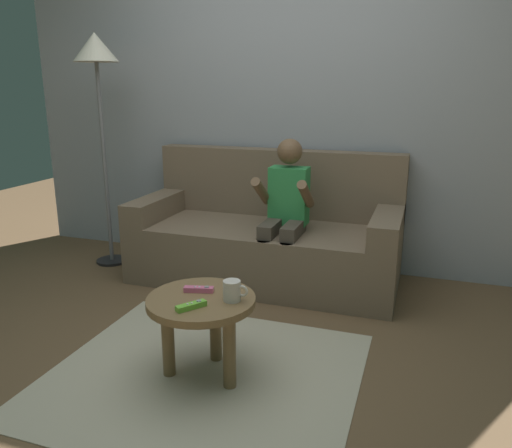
# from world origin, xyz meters

# --- Properties ---
(ground_plane) EXTENTS (8.79, 8.79, 0.00)m
(ground_plane) POSITION_xyz_m (0.00, 0.00, 0.00)
(ground_plane) COLOR brown
(wall_back) EXTENTS (4.40, 0.05, 2.50)m
(wall_back) POSITION_xyz_m (0.00, 1.70, 1.25)
(wall_back) COLOR #999EA8
(wall_back) RESTS_ON ground
(couch) EXTENTS (1.84, 0.80, 0.90)m
(couch) POSITION_xyz_m (-0.05, 1.32, 0.30)
(couch) COLOR #75604C
(couch) RESTS_ON ground
(person_seated_on_couch) EXTENTS (0.36, 0.44, 1.02)m
(person_seated_on_couch) POSITION_xyz_m (0.13, 1.13, 0.57)
(person_seated_on_couch) COLOR #4C4238
(person_seated_on_couch) RESTS_ON ground
(coffee_table) EXTENTS (0.50, 0.50, 0.41)m
(coffee_table) POSITION_xyz_m (0.05, -0.02, 0.32)
(coffee_table) COLOR brown
(coffee_table) RESTS_ON ground
(area_rug) EXTENTS (1.45, 1.31, 0.01)m
(area_rug) POSITION_xyz_m (0.05, -0.02, 0.00)
(area_rug) COLOR #BCB299
(area_rug) RESTS_ON ground
(game_remote_lime_near_edge) EXTENTS (0.11, 0.13, 0.03)m
(game_remote_lime_near_edge) POSITION_xyz_m (0.07, -0.14, 0.42)
(game_remote_lime_near_edge) COLOR #72C638
(game_remote_lime_near_edge) RESTS_ON coffee_table
(game_remote_pink_center) EXTENTS (0.14, 0.07, 0.03)m
(game_remote_pink_center) POSITION_xyz_m (0.02, 0.03, 0.42)
(game_remote_pink_center) COLOR pink
(game_remote_pink_center) RESTS_ON coffee_table
(coffee_mug) EXTENTS (0.12, 0.08, 0.10)m
(coffee_mug) POSITION_xyz_m (0.21, -0.01, 0.45)
(coffee_mug) COLOR silver
(coffee_mug) RESTS_ON coffee_table
(floor_lamp) EXTENTS (0.32, 0.32, 1.71)m
(floor_lamp) POSITION_xyz_m (-1.31, 1.22, 1.48)
(floor_lamp) COLOR black
(floor_lamp) RESTS_ON ground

